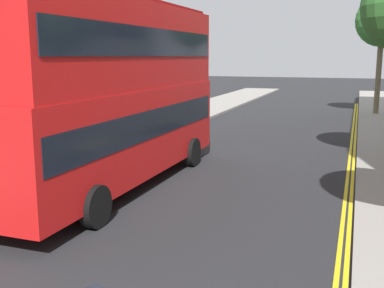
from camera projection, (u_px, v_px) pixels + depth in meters
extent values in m
cube|color=gray|center=(72.00, 153.00, 19.13)|extent=(4.00, 80.00, 0.14)
cube|color=yellow|center=(351.00, 194.00, 13.71)|extent=(0.10, 56.00, 0.01)
cube|color=yellow|center=(346.00, 194.00, 13.76)|extent=(0.10, 56.00, 0.01)
cube|color=red|center=(117.00, 131.00, 14.27)|extent=(2.57, 10.82, 2.60)
cube|color=red|center=(114.00, 46.00, 13.80)|extent=(2.52, 10.60, 2.50)
cube|color=black|center=(116.00, 121.00, 14.21)|extent=(2.60, 10.39, 0.84)
cube|color=black|center=(114.00, 42.00, 13.78)|extent=(2.59, 10.17, 0.80)
cube|color=yellow|center=(181.00, 74.00, 18.95)|extent=(2.00, 0.07, 0.44)
cube|color=maroon|center=(113.00, 0.00, 13.55)|extent=(2.32, 9.74, 0.10)
cylinder|color=black|center=(131.00, 148.00, 18.01)|extent=(0.31, 1.04, 1.04)
cylinder|color=black|center=(192.00, 152.00, 17.17)|extent=(0.31, 1.04, 1.04)
cylinder|color=black|center=(10.00, 196.00, 11.82)|extent=(0.31, 1.04, 1.04)
cylinder|color=black|center=(95.00, 207.00, 10.99)|extent=(0.31, 1.04, 1.04)
cylinder|color=#6B6047|center=(378.00, 75.00, 31.40)|extent=(0.36, 0.36, 5.12)
cylinder|color=#6B6047|center=(382.00, 31.00, 31.34)|extent=(1.13, 0.22, 0.84)
cylinder|color=#6B6047|center=(374.00, 31.00, 30.94)|extent=(0.29, 0.99, 0.74)
cylinder|color=#6B6047|center=(382.00, 30.00, 30.35)|extent=(1.14, 0.17, 0.85)
sphere|color=#33702D|center=(382.00, 20.00, 30.74)|extent=(3.44, 3.44, 3.44)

